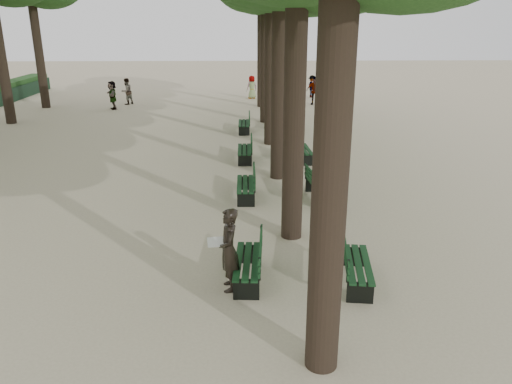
{
  "coord_description": "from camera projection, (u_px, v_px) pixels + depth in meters",
  "views": [
    {
      "loc": [
        0.27,
        -8.62,
        5.23
      ],
      "look_at": [
        0.6,
        3.0,
        1.2
      ],
      "focal_mm": 35.0,
      "sensor_mm": 36.0,
      "label": 1
    }
  ],
  "objects": [
    {
      "name": "bench_right_2",
      "position": [
        303.0,
        154.0,
        19.47
      ],
      "size": [
        0.66,
        1.83,
        0.92
      ],
      "color": "black",
      "rests_on": "ground"
    },
    {
      "name": "pedestrian_d",
      "position": [
        252.0,
        87.0,
        34.57
      ],
      "size": [
        0.82,
        0.63,
        1.57
      ],
      "primitive_type": "imported",
      "rotation": [
        0.0,
        0.0,
        3.62
      ],
      "color": "#262628",
      "rests_on": "ground"
    },
    {
      "name": "pedestrian_a",
      "position": [
        127.0,
        91.0,
        32.16
      ],
      "size": [
        0.75,
        0.85,
        1.66
      ],
      "primitive_type": "imported",
      "rotation": [
        0.0,
        0.0,
        4.07
      ],
      "color": "#262628",
      "rests_on": "ground"
    },
    {
      "name": "ground",
      "position": [
        230.0,
        299.0,
        9.85
      ],
      "size": [
        120.0,
        120.0,
        0.0
      ],
      "primitive_type": "plane",
      "color": "#BFB290",
      "rests_on": "ground"
    },
    {
      "name": "bench_left_0",
      "position": [
        248.0,
        269.0,
        10.49
      ],
      "size": [
        0.68,
        1.83,
        0.92
      ],
      "color": "black",
      "rests_on": "ground"
    },
    {
      "name": "bench_left_3",
      "position": [
        244.0,
        127.0,
        24.36
      ],
      "size": [
        0.59,
        1.81,
        0.92
      ],
      "color": "black",
      "rests_on": "ground"
    },
    {
      "name": "pedestrian_e",
      "position": [
        112.0,
        95.0,
        30.42
      ],
      "size": [
        0.87,
        1.6,
        1.71
      ],
      "primitive_type": "imported",
      "rotation": [
        0.0,
        0.0,
        5.07
      ],
      "color": "#262628",
      "rests_on": "ground"
    },
    {
      "name": "bench_right_1",
      "position": [
        320.0,
        191.0,
        15.19
      ],
      "size": [
        0.77,
        1.85,
        0.92
      ],
      "color": "black",
      "rests_on": "ground"
    },
    {
      "name": "pedestrian_c",
      "position": [
        314.0,
        91.0,
        32.06
      ],
      "size": [
        1.1,
        0.73,
        1.78
      ],
      "primitive_type": "imported",
      "rotation": [
        0.0,
        0.0,
        5.89
      ],
      "color": "#262628",
      "rests_on": "ground"
    },
    {
      "name": "bench_right_0",
      "position": [
        357.0,
        271.0,
        10.37
      ],
      "size": [
        0.8,
        1.86,
        0.92
      ],
      "color": "black",
      "rests_on": "ground"
    },
    {
      "name": "bench_right_3",
      "position": [
        289.0,
        124.0,
        24.86
      ],
      "size": [
        0.74,
        1.85,
        0.92
      ],
      "color": "black",
      "rests_on": "ground"
    },
    {
      "name": "pedestrian_b",
      "position": [
        312.0,
        86.0,
        35.04
      ],
      "size": [
        0.49,
        1.03,
        1.54
      ],
      "primitive_type": "imported",
      "rotation": [
        0.0,
        0.0,
        1.76
      ],
      "color": "#262628",
      "rests_on": "ground"
    },
    {
      "name": "man_with_map",
      "position": [
        229.0,
        250.0,
        9.96
      ],
      "size": [
        0.65,
        0.73,
        1.75
      ],
      "color": "black",
      "rests_on": "ground"
    },
    {
      "name": "bench_left_2",
      "position": [
        245.0,
        154.0,
        19.43
      ],
      "size": [
        0.58,
        1.8,
        0.92
      ],
      "color": "black",
      "rests_on": "ground"
    },
    {
      "name": "bench_left_1",
      "position": [
        246.0,
        190.0,
        15.36
      ],
      "size": [
        0.58,
        1.8,
        0.92
      ],
      "color": "black",
      "rests_on": "ground"
    }
  ]
}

